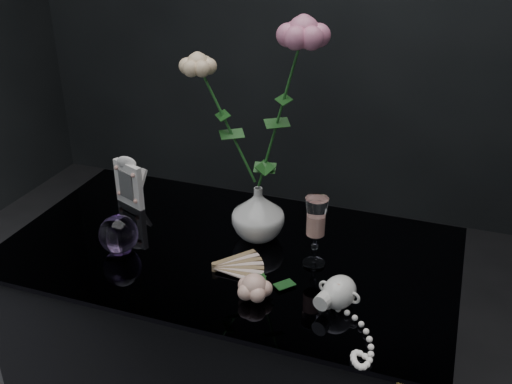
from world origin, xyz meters
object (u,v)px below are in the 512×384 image
at_px(paperweight, 119,234).
at_px(pearl_jar, 339,291).
at_px(wine_glass, 315,232).
at_px(picture_frame, 128,181).
at_px(loose_rose, 254,287).
at_px(vase, 258,213).

relative_size(paperweight, pearl_jar, 0.38).
bearing_deg(wine_glass, picture_frame, 168.18).
bearing_deg(picture_frame, loose_rose, -9.00).
bearing_deg(picture_frame, vase, 15.72).
height_order(vase, picture_frame, picture_frame).
xyz_separation_m(paperweight, loose_rose, (0.36, -0.06, -0.02)).
bearing_deg(vase, loose_rose, -72.26).
bearing_deg(loose_rose, pearl_jar, -7.52).
bearing_deg(loose_rose, paperweight, 150.42).
relative_size(picture_frame, loose_rose, 0.86).
relative_size(loose_rose, pearl_jar, 0.68).
bearing_deg(loose_rose, vase, 88.15).
xyz_separation_m(vase, pearl_jar, (0.24, -0.20, -0.03)).
bearing_deg(wine_glass, pearl_jar, -56.04).
height_order(vase, pearl_jar, vase).
xyz_separation_m(vase, wine_glass, (0.16, -0.07, 0.02)).
distance_m(picture_frame, loose_rose, 0.53).
distance_m(vase, paperweight, 0.33).
bearing_deg(loose_rose, wine_glass, 42.98).
distance_m(paperweight, pearl_jar, 0.53).
bearing_deg(picture_frame, paperweight, -43.27).
height_order(vase, wine_glass, wine_glass).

